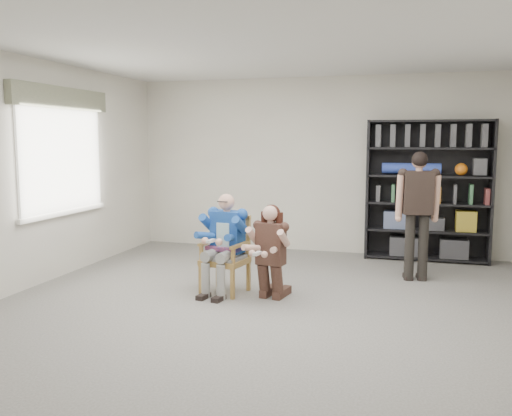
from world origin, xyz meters
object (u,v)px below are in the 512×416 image
(armchair, at_px, (225,255))
(bookshelf, at_px, (428,191))
(kneeling_woman, at_px, (270,252))
(standing_man, at_px, (417,217))
(seated_man, at_px, (225,243))

(armchair, height_order, bookshelf, bookshelf)
(armchair, distance_m, kneeling_woman, 0.60)
(kneeling_woman, distance_m, bookshelf, 3.20)
(bookshelf, height_order, standing_man, bookshelf)
(seated_man, distance_m, kneeling_woman, 0.59)
(seated_man, bearing_deg, armchair, 0.00)
(bookshelf, bearing_deg, standing_man, -96.68)
(armchair, height_order, seated_man, seated_man)
(kneeling_woman, bearing_deg, standing_man, 49.88)
(seated_man, distance_m, standing_man, 2.51)
(seated_man, height_order, kneeling_woman, seated_man)
(seated_man, distance_m, bookshelf, 3.46)
(armchair, relative_size, standing_man, 0.55)
(bookshelf, xyz_separation_m, standing_man, (-0.15, -1.30, -0.22))
(bookshelf, bearing_deg, kneeling_woman, -123.58)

